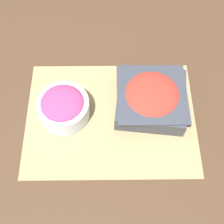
# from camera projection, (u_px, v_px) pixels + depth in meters

# --- Properties ---
(ground_plane) EXTENTS (3.00, 3.00, 0.00)m
(ground_plane) POSITION_uv_depth(u_px,v_px,m) (112.00, 118.00, 0.93)
(ground_plane) COLOR #422D1E
(placemat) EXTENTS (0.50, 0.38, 0.00)m
(placemat) POSITION_uv_depth(u_px,v_px,m) (112.00, 117.00, 0.92)
(placemat) COLOR #937F56
(placemat) RESTS_ON ground_plane
(tomato_bowl) EXTENTS (0.22, 0.22, 0.08)m
(tomato_bowl) POSITION_uv_depth(u_px,v_px,m) (153.00, 97.00, 0.91)
(tomato_bowl) COLOR #333842
(tomato_bowl) RESTS_ON placemat
(onion_bowl) EXTENTS (0.15, 0.15, 0.08)m
(onion_bowl) POSITION_uv_depth(u_px,v_px,m) (65.00, 106.00, 0.89)
(onion_bowl) COLOR silver
(onion_bowl) RESTS_ON placemat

